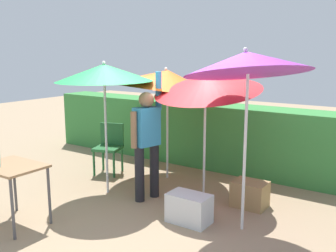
# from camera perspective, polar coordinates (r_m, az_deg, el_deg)

# --- Properties ---
(ground_plane) EXTENTS (24.00, 24.00, 0.00)m
(ground_plane) POSITION_cam_1_polar(r_m,az_deg,el_deg) (5.67, -1.74, -11.46)
(ground_plane) COLOR #9E8466
(hedge_row) EXTENTS (8.00, 0.70, 1.20)m
(hedge_row) POSITION_cam_1_polar(r_m,az_deg,el_deg) (7.28, 8.29, -1.57)
(hedge_row) COLOR #38843D
(hedge_row) RESTS_ON ground_plane
(umbrella_rainbow) EXTENTS (1.45, 1.45, 2.03)m
(umbrella_rainbow) POSITION_cam_1_polar(r_m,az_deg,el_deg) (5.80, -9.45, 7.77)
(umbrella_rainbow) COLOR silver
(umbrella_rainbow) RESTS_ON ground_plane
(umbrella_orange) EXTENTS (1.58, 1.61, 2.02)m
(umbrella_orange) POSITION_cam_1_polar(r_m,az_deg,el_deg) (5.62, 5.83, 6.51)
(umbrella_orange) COLOR silver
(umbrella_orange) RESTS_ON ground_plane
(umbrella_yellow) EXTENTS (1.97, 1.96, 2.06)m
(umbrella_yellow) POSITION_cam_1_polar(r_m,az_deg,el_deg) (6.46, -0.21, 6.80)
(umbrella_yellow) COLOR silver
(umbrella_yellow) RESTS_ON ground_plane
(umbrella_navy) EXTENTS (1.51, 1.48, 2.34)m
(umbrella_navy) POSITION_cam_1_polar(r_m,az_deg,el_deg) (4.53, 11.58, 9.14)
(umbrella_navy) COLOR silver
(umbrella_navy) RESTS_ON ground_plane
(person_vendor) EXTENTS (0.30, 0.56, 1.88)m
(person_vendor) POSITION_cam_1_polar(r_m,az_deg,el_deg) (5.60, -3.17, -1.73)
(person_vendor) COLOR black
(person_vendor) RESTS_ON ground_plane
(chair_plastic) EXTENTS (0.56, 0.56, 0.89)m
(chair_plastic) POSITION_cam_1_polar(r_m,az_deg,el_deg) (7.02, -8.67, -2.79)
(chair_plastic) COLOR #236633
(chair_plastic) RESTS_ON ground_plane
(cooler_box) EXTENTS (0.54, 0.33, 0.38)m
(cooler_box) POSITION_cam_1_polar(r_m,az_deg,el_deg) (5.04, 3.14, -12.10)
(cooler_box) COLOR silver
(cooler_box) RESTS_ON ground_plane
(crate_cardboard) EXTENTS (0.47, 0.36, 0.37)m
(crate_cardboard) POSITION_cam_1_polar(r_m,az_deg,el_deg) (5.64, 12.03, -9.85)
(crate_cardboard) COLOR #9E7A4C
(crate_cardboard) RESTS_ON ground_plane
(folding_table) EXTENTS (0.80, 0.60, 0.78)m
(folding_table) POSITION_cam_1_polar(r_m,az_deg,el_deg) (5.20, -22.13, -6.42)
(folding_table) COLOR #4C4C51
(folding_table) RESTS_ON ground_plane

